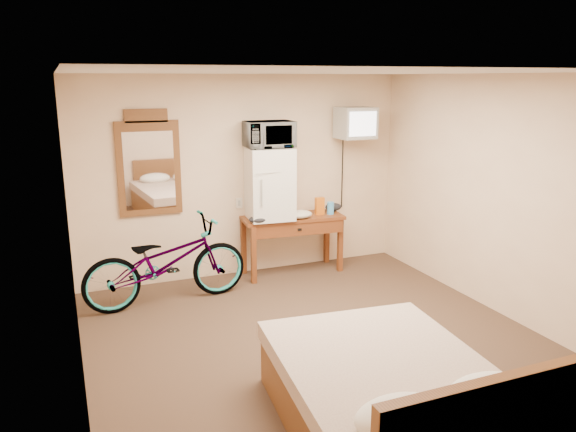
{
  "coord_description": "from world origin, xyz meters",
  "views": [
    {
      "loc": [
        -2.13,
        -4.33,
        2.46
      ],
      "look_at": [
        0.01,
        0.88,
        1.06
      ],
      "focal_mm": 35.0,
      "sensor_mm": 36.0,
      "label": 1
    }
  ],
  "objects_px": {
    "desk": "(293,226)",
    "crt_television": "(355,123)",
    "blue_cup": "(330,208)",
    "wall_mirror": "(149,165)",
    "mini_fridge": "(269,183)",
    "bed": "(391,397)",
    "bicycle": "(166,262)",
    "microwave": "(269,134)"
  },
  "relations": [
    {
      "from": "microwave",
      "to": "wall_mirror",
      "type": "relative_size",
      "value": 0.46
    },
    {
      "from": "wall_mirror",
      "to": "bicycle",
      "type": "xyz_separation_m",
      "value": [
        0.03,
        -0.65,
        -0.99
      ]
    },
    {
      "from": "mini_fridge",
      "to": "bed",
      "type": "relative_size",
      "value": 0.44
    },
    {
      "from": "mini_fridge",
      "to": "blue_cup",
      "type": "distance_m",
      "value": 0.88
    },
    {
      "from": "desk",
      "to": "mini_fridge",
      "type": "height_order",
      "value": "mini_fridge"
    },
    {
      "from": "mini_fridge",
      "to": "microwave",
      "type": "xyz_separation_m",
      "value": [
        0.0,
        0.0,
        0.6
      ]
    },
    {
      "from": "microwave",
      "to": "bed",
      "type": "relative_size",
      "value": 0.29
    },
    {
      "from": "microwave",
      "to": "bicycle",
      "type": "height_order",
      "value": "microwave"
    },
    {
      "from": "microwave",
      "to": "bed",
      "type": "bearing_deg",
      "value": -94.87
    },
    {
      "from": "desk",
      "to": "bicycle",
      "type": "height_order",
      "value": "bicycle"
    },
    {
      "from": "crt_television",
      "to": "bicycle",
      "type": "bearing_deg",
      "value": -171.09
    },
    {
      "from": "desk",
      "to": "mini_fridge",
      "type": "xyz_separation_m",
      "value": [
        -0.3,
        0.04,
        0.57
      ]
    },
    {
      "from": "microwave",
      "to": "bicycle",
      "type": "bearing_deg",
      "value": -161.57
    },
    {
      "from": "mini_fridge",
      "to": "wall_mirror",
      "type": "relative_size",
      "value": 0.71
    },
    {
      "from": "wall_mirror",
      "to": "bed",
      "type": "bearing_deg",
      "value": -74.35
    },
    {
      "from": "wall_mirror",
      "to": "crt_television",
      "type": "bearing_deg",
      "value": -5.56
    },
    {
      "from": "wall_mirror",
      "to": "mini_fridge",
      "type": "bearing_deg",
      "value": -9.33
    },
    {
      "from": "desk",
      "to": "crt_television",
      "type": "xyz_separation_m",
      "value": [
        0.86,
        0.02,
        1.27
      ]
    },
    {
      "from": "mini_fridge",
      "to": "bed",
      "type": "bearing_deg",
      "value": -96.39
    },
    {
      "from": "mini_fridge",
      "to": "microwave",
      "type": "relative_size",
      "value": 1.54
    },
    {
      "from": "crt_television",
      "to": "wall_mirror",
      "type": "xyz_separation_m",
      "value": [
        -2.58,
        0.25,
        -0.42
      ]
    },
    {
      "from": "crt_television",
      "to": "wall_mirror",
      "type": "height_order",
      "value": "wall_mirror"
    },
    {
      "from": "blue_cup",
      "to": "bed",
      "type": "distance_m",
      "value": 3.57
    },
    {
      "from": "blue_cup",
      "to": "bicycle",
      "type": "height_order",
      "value": "bicycle"
    },
    {
      "from": "desk",
      "to": "crt_television",
      "type": "height_order",
      "value": "crt_television"
    },
    {
      "from": "crt_television",
      "to": "bed",
      "type": "height_order",
      "value": "crt_television"
    },
    {
      "from": "desk",
      "to": "crt_television",
      "type": "distance_m",
      "value": 1.54
    },
    {
      "from": "blue_cup",
      "to": "bed",
      "type": "bearing_deg",
      "value": -109.54
    },
    {
      "from": "mini_fridge",
      "to": "bicycle",
      "type": "distance_m",
      "value": 1.61
    },
    {
      "from": "desk",
      "to": "blue_cup",
      "type": "height_order",
      "value": "blue_cup"
    },
    {
      "from": "microwave",
      "to": "bicycle",
      "type": "relative_size",
      "value": 0.31
    },
    {
      "from": "microwave",
      "to": "blue_cup",
      "type": "relative_size",
      "value": 3.61
    },
    {
      "from": "blue_cup",
      "to": "wall_mirror",
      "type": "xyz_separation_m",
      "value": [
        -2.21,
        0.33,
        0.64
      ]
    },
    {
      "from": "blue_cup",
      "to": "bicycle",
      "type": "bearing_deg",
      "value": -171.53
    },
    {
      "from": "blue_cup",
      "to": "crt_television",
      "type": "height_order",
      "value": "crt_television"
    },
    {
      "from": "crt_television",
      "to": "bed",
      "type": "relative_size",
      "value": 0.29
    },
    {
      "from": "microwave",
      "to": "bicycle",
      "type": "distance_m",
      "value": 1.95
    },
    {
      "from": "microwave",
      "to": "bicycle",
      "type": "xyz_separation_m",
      "value": [
        -1.38,
        -0.42,
        -1.31
      ]
    },
    {
      "from": "desk",
      "to": "bed",
      "type": "bearing_deg",
      "value": -101.48
    },
    {
      "from": "mini_fridge",
      "to": "crt_television",
      "type": "xyz_separation_m",
      "value": [
        1.17,
        -0.02,
        0.7
      ]
    },
    {
      "from": "desk",
      "to": "bed",
      "type": "relative_size",
      "value": 0.66
    },
    {
      "from": "desk",
      "to": "wall_mirror",
      "type": "distance_m",
      "value": 1.93
    }
  ]
}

